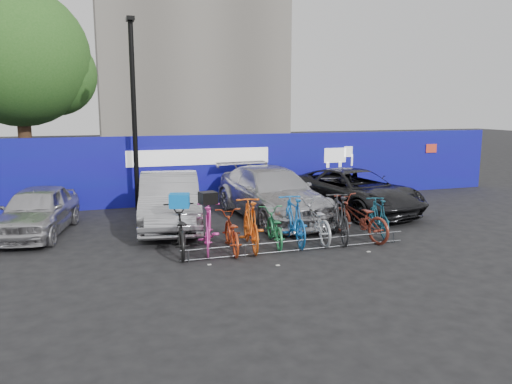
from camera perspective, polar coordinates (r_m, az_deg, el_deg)
name	(u,v)px	position (r m, az deg, el deg)	size (l,w,h in m)	color
ground	(289,245)	(12.43, 3.74, -6.09)	(100.00, 100.00, 0.00)	black
hoarding	(227,168)	(17.81, -3.29, 2.73)	(22.00, 0.18, 2.40)	#140B9D
tree	(26,61)	(21.36, -24.82, 13.44)	(5.40, 5.20, 7.80)	#382314
lamppost	(134,110)	(16.55, -13.78, 9.10)	(0.25, 0.50, 6.11)	black
bike_rack	(298,245)	(11.85, 4.82, -6.09)	(5.60, 0.03, 0.30)	#595B60
car_0	(37,211)	(14.49, -23.72, -1.96)	(1.54, 3.83, 1.31)	#AAA9AE
car_1	(169,200)	(14.34, -9.86, -0.96)	(1.60, 4.59, 1.51)	#A1A2A6
car_2	(272,193)	(15.26, 1.80, -0.12)	(2.15, 5.28, 1.53)	#B2B2B8
car_3	(355,191)	(16.41, 11.21, 0.12)	(2.28, 4.95, 1.38)	black
bike_0	(180,230)	(11.77, -8.66, -4.36)	(0.72, 2.07, 1.09)	black
bike_1	(208,227)	(11.84, -5.46, -4.06)	(0.54, 1.91, 1.15)	#EA3CA9
bike_2	(231,232)	(11.83, -2.87, -4.57)	(0.62, 1.77, 0.93)	#AA3817
bike_3	(251,224)	(11.97, -0.62, -3.69)	(0.57, 2.02, 1.22)	orange
bike_4	(274,227)	(12.34, 2.08, -4.04)	(0.60, 1.72, 0.90)	#238047
bike_5	(294,220)	(12.47, 4.33, -3.21)	(0.56, 2.00, 1.20)	blue
bike_6	(315,220)	(12.78, 6.75, -3.24)	(0.71, 2.03, 1.06)	#A8ABB0
bike_7	(340,217)	(12.91, 9.54, -2.88)	(0.56, 1.98, 1.19)	#2A2B2D
bike_8	(359,218)	(13.15, 11.68, -2.93)	(0.73, 2.09, 1.10)	maroon
bike_9	(379,217)	(13.60, 13.83, -2.77)	(0.48, 1.68, 1.01)	#185065
cargo_crate	(179,201)	(11.61, -8.75, -0.99)	(0.45, 0.34, 0.32)	blue
cargo_topcase	(208,198)	(11.69, -5.52, -0.66)	(0.38, 0.34, 0.28)	black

